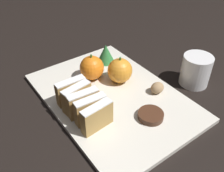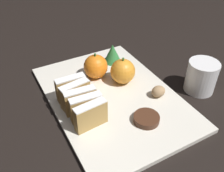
{
  "view_description": "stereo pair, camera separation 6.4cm",
  "coord_description": "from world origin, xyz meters",
  "px_view_note": "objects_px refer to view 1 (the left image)",
  "views": [
    {
      "loc": [
        -0.3,
        -0.41,
        0.44
      ],
      "look_at": [
        0.0,
        0.0,
        0.04
      ],
      "focal_mm": 40.0,
      "sensor_mm": 36.0,
      "label": 1
    },
    {
      "loc": [
        -0.24,
        -0.44,
        0.44
      ],
      "look_at": [
        0.0,
        0.0,
        0.04
      ],
      "focal_mm": 40.0,
      "sensor_mm": 36.0,
      "label": 2
    }
  ],
  "objects_px": {
    "orange_near": "(120,71)",
    "walnut": "(157,88)",
    "chocolate_cookie": "(151,115)",
    "coffee_mug": "(196,70)",
    "orange_far": "(91,68)"
  },
  "relations": [
    {
      "from": "orange_far",
      "to": "walnut",
      "type": "distance_m",
      "value": 0.19
    },
    {
      "from": "walnut",
      "to": "coffee_mug",
      "type": "relative_size",
      "value": 0.34
    },
    {
      "from": "orange_near",
      "to": "walnut",
      "type": "xyz_separation_m",
      "value": [
        0.05,
        -0.1,
        -0.02
      ]
    },
    {
      "from": "orange_near",
      "to": "chocolate_cookie",
      "type": "height_order",
      "value": "orange_near"
    },
    {
      "from": "orange_near",
      "to": "coffee_mug",
      "type": "distance_m",
      "value": 0.21
    },
    {
      "from": "coffee_mug",
      "to": "walnut",
      "type": "bearing_deg",
      "value": 171.03
    },
    {
      "from": "chocolate_cookie",
      "to": "coffee_mug",
      "type": "distance_m",
      "value": 0.21
    },
    {
      "from": "orange_far",
      "to": "coffee_mug",
      "type": "distance_m",
      "value": 0.29
    },
    {
      "from": "chocolate_cookie",
      "to": "coffee_mug",
      "type": "height_order",
      "value": "coffee_mug"
    },
    {
      "from": "orange_far",
      "to": "coffee_mug",
      "type": "bearing_deg",
      "value": -37.19
    },
    {
      "from": "orange_near",
      "to": "walnut",
      "type": "height_order",
      "value": "orange_near"
    },
    {
      "from": "orange_near",
      "to": "chocolate_cookie",
      "type": "bearing_deg",
      "value": -100.63
    },
    {
      "from": "orange_far",
      "to": "walnut",
      "type": "bearing_deg",
      "value": -55.91
    },
    {
      "from": "orange_near",
      "to": "coffee_mug",
      "type": "height_order",
      "value": "orange_near"
    },
    {
      "from": "chocolate_cookie",
      "to": "orange_far",
      "type": "bearing_deg",
      "value": 97.37
    }
  ]
}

